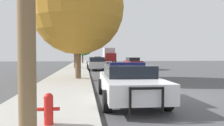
% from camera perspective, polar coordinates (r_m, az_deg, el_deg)
% --- Properties ---
extents(ground_plane, '(110.00, 110.00, 0.00)m').
position_cam_1_polar(ground_plane, '(9.51, 17.83, -8.18)').
color(ground_plane, '#474749').
extents(sidewalk_left, '(3.00, 110.00, 0.13)m').
position_cam_1_polar(sidewalk_left, '(8.71, -14.66, -8.66)').
color(sidewalk_left, '#A3A099').
rests_on(sidewalk_left, ground_plane).
extents(police_car, '(2.14, 5.01, 1.41)m').
position_cam_1_polar(police_car, '(8.07, 4.29, -4.77)').
color(police_car, white).
rests_on(police_car, ground_plane).
extents(fire_hydrant, '(0.49, 0.21, 0.70)m').
position_cam_1_polar(fire_hydrant, '(5.13, -16.23, -11.15)').
color(fire_hydrant, red).
rests_on(fire_hydrant, sidewalk_left).
extents(traffic_light, '(3.51, 0.35, 4.77)m').
position_cam_1_polar(traffic_light, '(27.24, -6.47, 5.85)').
color(traffic_light, '#424247').
rests_on(traffic_light, sidewalk_left).
extents(car_background_oncoming, '(1.93, 4.55, 1.39)m').
position_cam_1_polar(car_background_oncoming, '(30.04, 5.49, 0.22)').
color(car_background_oncoming, maroon).
rests_on(car_background_oncoming, ground_plane).
extents(car_background_distant, '(2.08, 4.73, 1.41)m').
position_cam_1_polar(car_background_distant, '(52.93, -3.78, 0.99)').
color(car_background_distant, navy).
rests_on(car_background_distant, ground_plane).
extents(car_background_midblock, '(2.10, 4.01, 1.47)m').
position_cam_1_polar(car_background_midblock, '(24.32, -4.10, -0.13)').
color(car_background_midblock, '#B7B7BC').
rests_on(car_background_midblock, ground_plane).
extents(box_truck, '(2.59, 6.82, 3.32)m').
position_cam_1_polar(box_truck, '(49.37, -0.81, 2.08)').
color(box_truck, maroon).
rests_on(box_truck, ground_plane).
extents(tree_sidewalk_mid, '(5.39, 5.39, 7.31)m').
position_cam_1_polar(tree_sidewalk_mid, '(27.17, -9.54, 8.44)').
color(tree_sidewalk_mid, '#4C3823').
rests_on(tree_sidewalk_mid, sidewalk_left).
extents(tree_sidewalk_far, '(5.33, 5.33, 6.84)m').
position_cam_1_polar(tree_sidewalk_far, '(45.07, -7.70, 5.32)').
color(tree_sidewalk_far, brown).
rests_on(tree_sidewalk_far, sidewalk_left).
extents(tree_sidewalk_near, '(6.15, 6.15, 7.76)m').
position_cam_1_polar(tree_sidewalk_near, '(15.10, -8.94, 13.98)').
color(tree_sidewalk_near, brown).
rests_on(tree_sidewalk_near, sidewalk_left).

